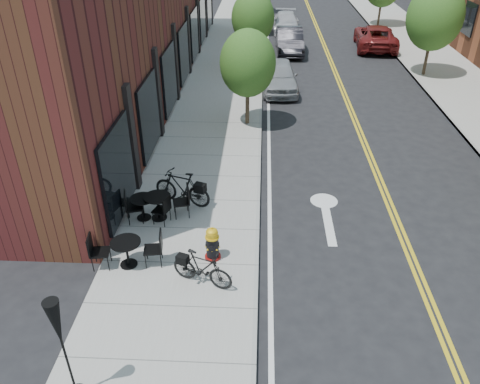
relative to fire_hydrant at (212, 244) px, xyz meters
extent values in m
plane|color=black|center=(1.18, -0.25, -0.57)|extent=(120.00, 120.00, 0.00)
cube|color=#9E9B93|center=(-0.82, 9.75, -0.51)|extent=(4.00, 70.00, 0.12)
cube|color=#4D1918|center=(-5.32, 13.75, 2.93)|extent=(5.00, 28.00, 7.00)
cylinder|color=#382B1E|center=(0.58, 8.75, 0.36)|extent=(0.16, 0.16, 1.61)
ellipsoid|color=#28611E|center=(0.58, 8.75, 2.04)|extent=(2.20, 2.20, 2.64)
cylinder|color=#382B1E|center=(0.58, 16.75, 0.39)|extent=(0.16, 0.16, 1.68)
ellipsoid|color=#28611E|center=(0.58, 16.75, 2.15)|extent=(2.30, 2.30, 2.76)
cylinder|color=#382B1E|center=(0.58, 24.75, 0.34)|extent=(0.16, 0.16, 1.57)
cylinder|color=#382B1E|center=(0.58, 32.75, 0.41)|extent=(0.16, 0.16, 1.71)
cylinder|color=#382B1E|center=(9.78, 15.75, 0.46)|extent=(0.16, 0.16, 1.82)
ellipsoid|color=#28611E|center=(9.78, 15.75, 2.49)|extent=(2.80, 2.80, 3.36)
cylinder|color=#382B1E|center=(9.78, 27.75, 0.46)|extent=(0.16, 0.16, 1.82)
cylinder|color=maroon|center=(0.00, 0.00, -0.42)|extent=(0.42, 0.42, 0.06)
cylinder|color=black|center=(0.00, 0.00, -0.11)|extent=(0.33, 0.33, 0.62)
cylinder|color=gold|center=(0.00, 0.00, 0.21)|extent=(0.37, 0.37, 0.04)
cylinder|color=gold|center=(0.00, 0.00, 0.29)|extent=(0.32, 0.32, 0.14)
ellipsoid|color=gold|center=(0.00, 0.00, 0.37)|extent=(0.30, 0.30, 0.18)
cylinder|color=gold|center=(0.00, 0.00, 0.47)|extent=(0.05, 0.05, 0.06)
imported|color=black|center=(-1.15, 2.52, 0.10)|extent=(1.90, 1.11, 1.10)
imported|color=black|center=(-0.15, -0.98, 0.02)|extent=(1.61, 0.95, 0.93)
cylinder|color=black|center=(-2.10, -0.39, -0.43)|extent=(0.49, 0.49, 0.03)
cylinder|color=black|center=(-2.10, -0.39, -0.09)|extent=(0.07, 0.07, 0.69)
cylinder|color=black|center=(-2.10, -0.39, 0.26)|extent=(0.85, 0.85, 0.03)
cylinder|color=black|center=(-2.17, 1.68, -0.43)|extent=(0.52, 0.52, 0.03)
cylinder|color=black|center=(-2.17, 1.68, -0.11)|extent=(0.07, 0.07, 0.65)
cylinder|color=black|center=(-2.17, 1.68, 0.22)|extent=(0.89, 0.89, 0.03)
cylinder|color=black|center=(-1.73, 1.70, -0.43)|extent=(0.54, 0.54, 0.03)
cylinder|color=black|center=(-1.73, 1.70, -0.08)|extent=(0.07, 0.07, 0.71)
cylinder|color=black|center=(-1.73, 1.70, 0.28)|extent=(0.94, 0.94, 0.03)
cylinder|color=black|center=(-2.15, -4.06, 0.72)|extent=(0.04, 0.04, 2.28)
cone|color=black|center=(-2.15, -4.06, 1.41)|extent=(0.28, 0.28, 1.01)
imported|color=#909398|center=(1.98, 13.22, 0.15)|extent=(1.91, 4.27, 1.43)
imported|color=black|center=(2.78, 20.14, 0.16)|extent=(1.63, 4.47, 1.46)
imported|color=#BDBCC2|center=(2.78, 25.81, 0.07)|extent=(1.83, 4.41, 1.27)
imported|color=maroon|center=(8.29, 21.45, 0.15)|extent=(2.86, 5.39, 1.44)
camera|label=1|loc=(1.15, -9.34, 7.33)|focal=35.00mm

